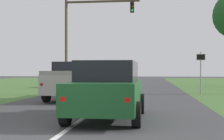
{
  "coord_description": "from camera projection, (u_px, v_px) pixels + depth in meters",
  "views": [
    {
      "loc": [
        2.21,
        -6.46,
        1.58
      ],
      "look_at": [
        -0.42,
        14.87,
        1.58
      ],
      "focal_mm": 51.17,
      "sensor_mm": 36.0,
      "label": 1
    }
  ],
  "objects": [
    {
      "name": "keep_moving_sign",
      "position": [
        201.0,
        67.0,
        21.07
      ],
      "size": [
        0.6,
        0.09,
        2.79
      ],
      "color": "gray",
      "rests_on": "ground_plane"
    },
    {
      "name": "traffic_light",
      "position": [
        84.0,
        28.0,
        27.32
      ],
      "size": [
        6.45,
        0.4,
        8.02
      ],
      "color": "brown",
      "rests_on": "ground_plane"
    },
    {
      "name": "red_suv_near",
      "position": [
        108.0,
        88.0,
        10.35
      ],
      "size": [
        2.27,
        4.67,
        1.86
      ],
      "color": "#194C23",
      "rests_on": "ground_plane"
    },
    {
      "name": "pickup_truck_lead",
      "position": [
        75.0,
        80.0,
        17.06
      ],
      "size": [
        2.42,
        5.55,
        2.01
      ],
      "color": "#B7B2A8",
      "rests_on": "ground_plane"
    },
    {
      "name": "ground_plane",
      "position": [
        111.0,
        98.0,
        17.79
      ],
      "size": [
        120.0,
        120.0,
        0.0
      ],
      "primitive_type": "plane",
      "color": "#424244"
    }
  ]
}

